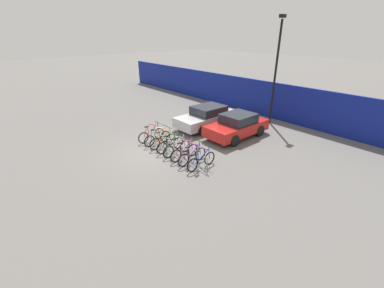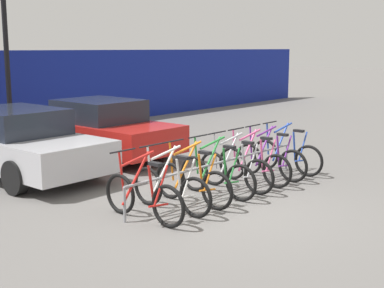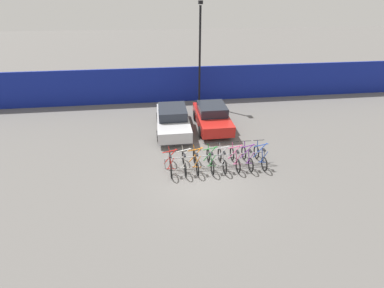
{
  "view_description": "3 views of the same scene",
  "coord_description": "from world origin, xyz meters",
  "px_view_note": "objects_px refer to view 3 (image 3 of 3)",
  "views": [
    {
      "loc": [
        10.56,
        -6.58,
        5.8
      ],
      "look_at": [
        1.7,
        1.02,
        0.66
      ],
      "focal_mm": 24.0,
      "sensor_mm": 36.0,
      "label": 1
    },
    {
      "loc": [
        -6.79,
        -5.2,
        2.63
      ],
      "look_at": [
        0.2,
        0.83,
        0.96
      ],
      "focal_mm": 50.0,
      "sensor_mm": 36.0,
      "label": 2
    },
    {
      "loc": [
        -1.54,
        -9.13,
        6.91
      ],
      "look_at": [
        -0.27,
        0.82,
        1.15
      ],
      "focal_mm": 24.0,
      "sensor_mm": 36.0,
      "label": 3
    }
  ],
  "objects_px": {
    "bicycle_green": "(210,161)",
    "bicycle_silver": "(222,160)",
    "lamp_post": "(200,52)",
    "bicycle_white": "(184,162)",
    "bicycle_pink": "(235,159)",
    "bicycle_red": "(170,163)",
    "bicycle_blue": "(260,157)",
    "bicycle_orange": "(196,162)",
    "car_red": "(212,116)",
    "bike_rack": "(216,156)",
    "car_silver": "(173,119)",
    "bicycle_purple": "(247,158)"
  },
  "relations": [
    {
      "from": "bicycle_green",
      "to": "bicycle_silver",
      "type": "xyz_separation_m",
      "value": [
        0.56,
        0.0,
        0.0
      ]
    },
    {
      "from": "lamp_post",
      "to": "bicycle_white",
      "type": "bearing_deg",
      "value": -103.38
    },
    {
      "from": "bicycle_silver",
      "to": "bicycle_pink",
      "type": "xyz_separation_m",
      "value": [
        0.61,
        0.0,
        0.0
      ]
    },
    {
      "from": "bicycle_red",
      "to": "bicycle_blue",
      "type": "distance_m",
      "value": 4.22
    },
    {
      "from": "lamp_post",
      "to": "bicycle_silver",
      "type": "bearing_deg",
      "value": -90.95
    },
    {
      "from": "bicycle_orange",
      "to": "car_red",
      "type": "relative_size",
      "value": 0.43
    },
    {
      "from": "bike_rack",
      "to": "bicycle_silver",
      "type": "height_order",
      "value": "bicycle_silver"
    },
    {
      "from": "bicycle_silver",
      "to": "bicycle_blue",
      "type": "height_order",
      "value": "same"
    },
    {
      "from": "bicycle_pink",
      "to": "bicycle_blue",
      "type": "relative_size",
      "value": 1.0
    },
    {
      "from": "car_silver",
      "to": "car_red",
      "type": "bearing_deg",
      "value": 3.28
    },
    {
      "from": "bicycle_blue",
      "to": "bicycle_purple",
      "type": "bearing_deg",
      "value": 179.67
    },
    {
      "from": "lamp_post",
      "to": "bicycle_pink",
      "type": "bearing_deg",
      "value": -86.57
    },
    {
      "from": "bicycle_white",
      "to": "bicycle_pink",
      "type": "relative_size",
      "value": 1.0
    },
    {
      "from": "bicycle_pink",
      "to": "bicycle_red",
      "type": "bearing_deg",
      "value": 179.65
    },
    {
      "from": "bicycle_green",
      "to": "car_silver",
      "type": "relative_size",
      "value": 0.39
    },
    {
      "from": "bicycle_pink",
      "to": "bicycle_blue",
      "type": "bearing_deg",
      "value": -0.35
    },
    {
      "from": "bicycle_orange",
      "to": "bicycle_blue",
      "type": "distance_m",
      "value": 3.06
    },
    {
      "from": "bicycle_silver",
      "to": "bicycle_purple",
      "type": "distance_m",
      "value": 1.2
    },
    {
      "from": "bicycle_silver",
      "to": "car_red",
      "type": "height_order",
      "value": "car_red"
    },
    {
      "from": "car_silver",
      "to": "lamp_post",
      "type": "relative_size",
      "value": 0.65
    },
    {
      "from": "bicycle_red",
      "to": "bicycle_purple",
      "type": "relative_size",
      "value": 1.0
    },
    {
      "from": "bicycle_red",
      "to": "car_silver",
      "type": "xyz_separation_m",
      "value": [
        0.37,
        4.1,
        0.31
      ]
    },
    {
      "from": "bicycle_orange",
      "to": "bicycle_pink",
      "type": "xyz_separation_m",
      "value": [
        1.84,
        0.0,
        0.0
      ]
    },
    {
      "from": "bicycle_orange",
      "to": "bicycle_pink",
      "type": "bearing_deg",
      "value": 1.87
    },
    {
      "from": "car_silver",
      "to": "bike_rack",
      "type": "bearing_deg",
      "value": -66.17
    },
    {
      "from": "car_silver",
      "to": "bicycle_silver",
      "type": "bearing_deg",
      "value": -63.76
    },
    {
      "from": "bicycle_purple",
      "to": "bicycle_red",
      "type": "bearing_deg",
      "value": -179.99
    },
    {
      "from": "bicycle_pink",
      "to": "bicycle_purple",
      "type": "bearing_deg",
      "value": -0.35
    },
    {
      "from": "bicycle_silver",
      "to": "car_silver",
      "type": "bearing_deg",
      "value": 119.98
    },
    {
      "from": "bicycle_green",
      "to": "bicycle_silver",
      "type": "bearing_deg",
      "value": -0.97
    },
    {
      "from": "bicycle_silver",
      "to": "bicycle_blue",
      "type": "relative_size",
      "value": 1.0
    },
    {
      "from": "bicycle_white",
      "to": "bicycle_blue",
      "type": "relative_size",
      "value": 1.0
    },
    {
      "from": "bicycle_pink",
      "to": "car_red",
      "type": "distance_m",
      "value": 4.26
    },
    {
      "from": "bike_rack",
      "to": "bicycle_purple",
      "type": "relative_size",
      "value": 2.79
    },
    {
      "from": "bicycle_purple",
      "to": "bicycle_blue",
      "type": "bearing_deg",
      "value": 0.01
    },
    {
      "from": "bicycle_purple",
      "to": "lamp_post",
      "type": "height_order",
      "value": "lamp_post"
    },
    {
      "from": "bike_rack",
      "to": "bicycle_orange",
      "type": "relative_size",
      "value": 2.79
    },
    {
      "from": "bicycle_white",
      "to": "bicycle_silver",
      "type": "relative_size",
      "value": 1.0
    },
    {
      "from": "bicycle_green",
      "to": "car_red",
      "type": "distance_m",
      "value": 4.34
    },
    {
      "from": "car_silver",
      "to": "lamp_post",
      "type": "height_order",
      "value": "lamp_post"
    },
    {
      "from": "bicycle_green",
      "to": "car_silver",
      "type": "xyz_separation_m",
      "value": [
        -1.46,
        4.1,
        0.31
      ]
    },
    {
      "from": "bicycle_green",
      "to": "bicycle_purple",
      "type": "bearing_deg",
      "value": -0.97
    },
    {
      "from": "bicycle_red",
      "to": "car_red",
      "type": "bearing_deg",
      "value": 60.35
    },
    {
      "from": "bicycle_red",
      "to": "bicycle_orange",
      "type": "xyz_separation_m",
      "value": [
        1.16,
        0.0,
        0.0
      ]
    },
    {
      "from": "bike_rack",
      "to": "bicycle_pink",
      "type": "relative_size",
      "value": 2.79
    },
    {
      "from": "bicycle_white",
      "to": "car_red",
      "type": "bearing_deg",
      "value": 64.07
    },
    {
      "from": "bike_rack",
      "to": "car_silver",
      "type": "relative_size",
      "value": 1.09
    },
    {
      "from": "bike_rack",
      "to": "bicycle_green",
      "type": "height_order",
      "value": "bicycle_green"
    },
    {
      "from": "bicycle_pink",
      "to": "car_red",
      "type": "xyz_separation_m",
      "value": [
        -0.27,
        4.24,
        0.31
      ]
    },
    {
      "from": "car_silver",
      "to": "car_red",
      "type": "xyz_separation_m",
      "value": [
        2.36,
        0.14,
        -0.0
      ]
    }
  ]
}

